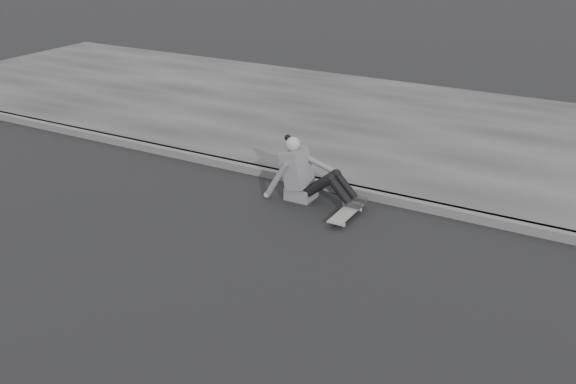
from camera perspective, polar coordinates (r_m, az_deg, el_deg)
name	(u,v)px	position (r m, az deg, el deg)	size (l,w,h in m)	color
ground	(321,300)	(6.58, 2.98, -9.58)	(80.00, 80.00, 0.00)	black
curb	(408,202)	(8.67, 10.64, -0.91)	(24.00, 0.16, 0.12)	#4C4C4C
sidewalk	(468,138)	(11.39, 15.73, 4.62)	(24.00, 6.00, 0.12)	#353535
skateboard	(347,213)	(8.24, 5.25, -1.83)	(0.20, 0.78, 0.09)	#A1A19B
seated_woman	(305,175)	(8.62, 1.56, 1.54)	(1.38, 0.46, 0.88)	#565659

